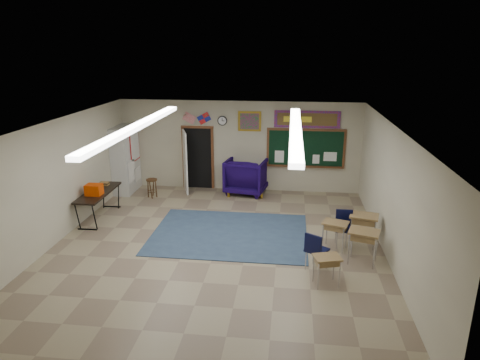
# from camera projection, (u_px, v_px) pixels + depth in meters

# --- Properties ---
(floor) EXTENTS (9.00, 9.00, 0.00)m
(floor) POSITION_uv_depth(u_px,v_px,m) (217.00, 247.00, 10.43)
(floor) COLOR gray
(floor) RESTS_ON ground
(back_wall) EXTENTS (8.00, 0.04, 3.00)m
(back_wall) POSITION_uv_depth(u_px,v_px,m) (239.00, 146.00, 14.25)
(back_wall) COLOR beige
(back_wall) RESTS_ON floor
(front_wall) EXTENTS (8.00, 0.04, 3.00)m
(front_wall) POSITION_uv_depth(u_px,v_px,m) (158.00, 296.00, 5.72)
(front_wall) COLOR beige
(front_wall) RESTS_ON floor
(left_wall) EXTENTS (0.04, 9.00, 3.00)m
(left_wall) POSITION_uv_depth(u_px,v_px,m) (54.00, 183.00, 10.44)
(left_wall) COLOR beige
(left_wall) RESTS_ON floor
(right_wall) EXTENTS (0.04, 9.00, 3.00)m
(right_wall) POSITION_uv_depth(u_px,v_px,m) (392.00, 196.00, 9.53)
(right_wall) COLOR beige
(right_wall) RESTS_ON floor
(ceiling) EXTENTS (8.00, 9.00, 0.04)m
(ceiling) POSITION_uv_depth(u_px,v_px,m) (215.00, 125.00, 9.53)
(ceiling) COLOR silver
(ceiling) RESTS_ON back_wall
(area_rug) EXTENTS (4.00, 3.00, 0.02)m
(area_rug) POSITION_uv_depth(u_px,v_px,m) (230.00, 234.00, 11.16)
(area_rug) COLOR #344B63
(area_rug) RESTS_ON floor
(fluorescent_strips) EXTENTS (3.86, 6.00, 0.10)m
(fluorescent_strips) POSITION_uv_depth(u_px,v_px,m) (215.00, 128.00, 9.55)
(fluorescent_strips) COLOR white
(fluorescent_strips) RESTS_ON ceiling
(doorway) EXTENTS (1.10, 0.89, 2.16)m
(doorway) POSITION_uv_depth(u_px,v_px,m) (194.00, 159.00, 14.41)
(doorway) COLOR black
(doorway) RESTS_ON back_wall
(chalkboard) EXTENTS (2.55, 0.14, 1.30)m
(chalkboard) POSITION_uv_depth(u_px,v_px,m) (306.00, 149.00, 13.97)
(chalkboard) COLOR brown
(chalkboard) RESTS_ON back_wall
(bulletin_board) EXTENTS (2.10, 0.05, 0.55)m
(bulletin_board) POSITION_uv_depth(u_px,v_px,m) (307.00, 119.00, 13.68)
(bulletin_board) COLOR red
(bulletin_board) RESTS_ON back_wall
(framed_art_print) EXTENTS (0.75, 0.05, 0.65)m
(framed_art_print) POSITION_uv_depth(u_px,v_px,m) (250.00, 121.00, 13.92)
(framed_art_print) COLOR olive
(framed_art_print) RESTS_ON back_wall
(wall_clock) EXTENTS (0.32, 0.05, 0.32)m
(wall_clock) POSITION_uv_depth(u_px,v_px,m) (222.00, 121.00, 14.02)
(wall_clock) COLOR black
(wall_clock) RESTS_ON back_wall
(wall_flags) EXTENTS (1.16, 0.06, 0.70)m
(wall_flags) POSITION_uv_depth(u_px,v_px,m) (197.00, 116.00, 14.05)
(wall_flags) COLOR red
(wall_flags) RESTS_ON back_wall
(storage_cabinet) EXTENTS (0.59, 1.25, 2.20)m
(storage_cabinet) POSITION_uv_depth(u_px,v_px,m) (126.00, 159.00, 14.17)
(storage_cabinet) COLOR beige
(storage_cabinet) RESTS_ON floor
(wingback_armchair) EXTENTS (1.46, 1.49, 1.18)m
(wingback_armchair) POSITION_uv_depth(u_px,v_px,m) (247.00, 176.00, 14.15)
(wingback_armchair) COLOR #120535
(wingback_armchair) RESTS_ON floor
(student_chair_reading) EXTENTS (0.54, 0.54, 0.82)m
(student_chair_reading) POSITION_uv_depth(u_px,v_px,m) (237.00, 182.00, 14.09)
(student_chair_reading) COLOR black
(student_chair_reading) RESTS_ON floor
(student_chair_desk_a) EXTENTS (0.61, 0.61, 0.89)m
(student_chair_desk_a) POSITION_uv_depth(u_px,v_px,m) (317.00, 251.00, 9.28)
(student_chair_desk_a) COLOR black
(student_chair_desk_a) RESTS_ON floor
(student_chair_desk_b) EXTENTS (0.45, 0.45, 0.89)m
(student_chair_desk_b) POSITION_uv_depth(u_px,v_px,m) (344.00, 230.00, 10.34)
(student_chair_desk_b) COLOR black
(student_chair_desk_b) RESTS_ON floor
(student_desk_front_left) EXTENTS (0.69, 0.60, 0.70)m
(student_desk_front_left) POSITION_uv_depth(u_px,v_px,m) (335.00, 234.00, 10.24)
(student_desk_front_left) COLOR olive
(student_desk_front_left) RESTS_ON floor
(student_desk_front_right) EXTENTS (0.76, 0.64, 0.80)m
(student_desk_front_right) POSITION_uv_depth(u_px,v_px,m) (363.00, 228.00, 10.41)
(student_desk_front_right) COLOR olive
(student_desk_front_right) RESTS_ON floor
(student_desk_back_left) EXTENTS (0.62, 0.53, 0.64)m
(student_desk_back_left) POSITION_uv_depth(u_px,v_px,m) (326.00, 269.00, 8.70)
(student_desk_back_left) COLOR olive
(student_desk_back_left) RESTS_ON floor
(student_desk_back_right) EXTENTS (0.77, 0.66, 0.78)m
(student_desk_back_right) POSITION_uv_depth(u_px,v_px,m) (363.00, 245.00, 9.55)
(student_desk_back_right) COLOR olive
(student_desk_back_right) RESTS_ON floor
(folding_table) EXTENTS (0.67, 1.92, 1.09)m
(folding_table) POSITION_uv_depth(u_px,v_px,m) (99.00, 204.00, 12.08)
(folding_table) COLOR black
(folding_table) RESTS_ON floor
(wooden_stool) EXTENTS (0.35, 0.35, 0.61)m
(wooden_stool) POSITION_uv_depth(u_px,v_px,m) (152.00, 188.00, 13.79)
(wooden_stool) COLOR #482A15
(wooden_stool) RESTS_ON floor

